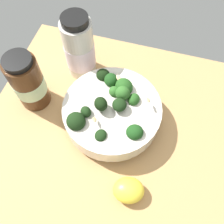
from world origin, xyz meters
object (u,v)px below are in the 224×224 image
object	(u,v)px
bottle_short	(28,82)
bowl_of_broccoli	(112,111)
bottle_tall	(79,49)
lemon_wedge	(128,190)

from	to	relation	value
bottle_short	bowl_of_broccoli	bearing A→B (deg)	-90.78
bottle_tall	bottle_short	xyz separation A→B (cm)	(-12.49, 8.16, -0.53)
bottle_tall	bottle_short	world-z (taller)	bottle_tall
bowl_of_broccoli	bottle_short	bearing A→B (deg)	89.22
lemon_wedge	bottle_short	xyz separation A→B (cm)	(15.98, 28.32, 5.30)
lemon_wedge	bottle_short	bearing A→B (deg)	60.57
bottle_tall	lemon_wedge	bearing A→B (deg)	-144.71
bowl_of_broccoli	bottle_tall	world-z (taller)	bottle_tall
lemon_wedge	bottle_short	distance (cm)	32.95
lemon_wedge	bottle_tall	distance (cm)	35.37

